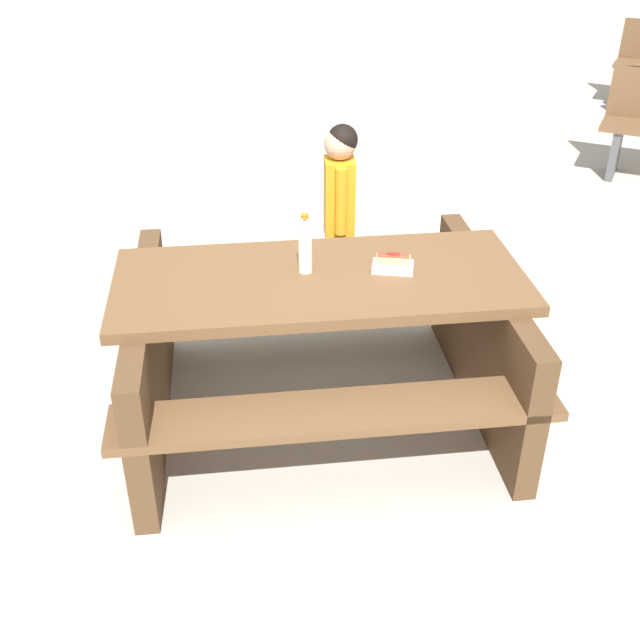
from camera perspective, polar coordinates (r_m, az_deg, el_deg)
The scene contains 5 objects.
ground_plane at distance 3.78m, azimuth 0.00°, elevation -6.82°, with size 30.00×30.00×0.00m, color #B7B2A8.
picnic_table at distance 3.53m, azimuth 0.00°, elevation -1.12°, with size 1.86×1.48×0.75m.
soda_bottle at distance 3.36m, azimuth -1.11°, elevation 5.54°, with size 0.06×0.06×0.27m.
hotdog_tray at distance 3.42m, azimuth 5.41°, elevation 4.16°, with size 0.20×0.14×0.08m.
child_in_coat at distance 4.25m, azimuth 1.46°, elevation 8.98°, with size 0.18×0.28×1.13m.
Camera 1 is at (-0.22, -2.97, 2.33)m, focal length 43.32 mm.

